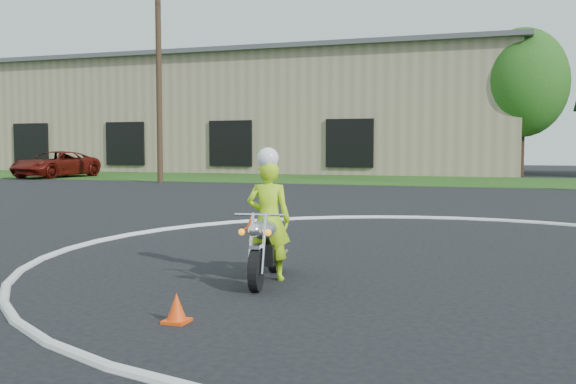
% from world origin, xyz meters
% --- Properties ---
extents(ground, '(120.00, 120.00, 0.00)m').
position_xyz_m(ground, '(0.00, 0.00, 0.00)').
color(ground, black).
rests_on(ground, ground).
extents(grass_strip, '(120.00, 10.00, 0.02)m').
position_xyz_m(grass_strip, '(0.00, 27.00, 0.01)').
color(grass_strip, '#1E4714').
rests_on(grass_strip, ground).
extents(course_markings, '(19.05, 19.05, 0.12)m').
position_xyz_m(course_markings, '(2.17, 4.35, 0.01)').
color(course_markings, silver).
rests_on(course_markings, ground).
extents(primary_motorcycle, '(0.62, 1.78, 0.94)m').
position_xyz_m(primary_motorcycle, '(-1.87, 0.80, 0.46)').
color(primary_motorcycle, black).
rests_on(primary_motorcycle, ground).
extents(rider_primary_grp, '(0.63, 0.47, 1.75)m').
position_xyz_m(rider_primary_grp, '(-1.88, 0.94, 0.84)').
color(rider_primary_grp, '#B2EF19').
rests_on(rider_primary_grp, ground).
extents(pickup_grp, '(2.91, 5.63, 1.52)m').
position_xyz_m(pickup_grp, '(-23.50, 23.88, 0.76)').
color(pickup_grp, '#550F09').
rests_on(pickup_grp, ground).
extents(warehouse, '(41.00, 17.00, 8.30)m').
position_xyz_m(warehouse, '(-18.00, 39.99, 4.16)').
color(warehouse, tan).
rests_on(warehouse, ground).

